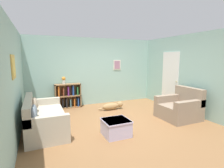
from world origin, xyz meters
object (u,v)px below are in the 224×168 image
(couch, at_px, (43,119))
(vase, at_px, (64,80))
(bookshelf, at_px, (68,96))
(recliner_chair, at_px, (180,108))
(coffee_table, at_px, (116,127))
(dog, at_px, (113,106))

(couch, xyz_separation_m, vase, (0.79, 1.86, 0.73))
(bookshelf, bearing_deg, couch, -116.17)
(recliner_chair, bearing_deg, couch, 170.41)
(bookshelf, relative_size, coffee_table, 1.51)
(bookshelf, height_order, coffee_table, bookshelf)
(bookshelf, relative_size, recliner_chair, 0.89)
(recliner_chair, xyz_separation_m, vase, (-3.06, 2.51, 0.72))
(coffee_table, bearing_deg, vase, 105.31)
(bookshelf, height_order, vase, vase)
(bookshelf, relative_size, vase, 3.45)
(vase, bearing_deg, bookshelf, 8.09)
(couch, distance_m, recliner_chair, 3.91)
(couch, relative_size, dog, 2.05)
(couch, xyz_separation_m, dog, (2.34, 0.99, -0.19))
(recliner_chair, bearing_deg, dog, 132.69)
(coffee_table, distance_m, vase, 3.06)
(recliner_chair, height_order, dog, recliner_chair)
(dog, distance_m, vase, 1.99)
(bookshelf, xyz_separation_m, dog, (1.41, -0.89, -0.30))
(recliner_chair, distance_m, vase, 4.02)
(dog, relative_size, vase, 3.46)
(bookshelf, height_order, dog, bookshelf)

